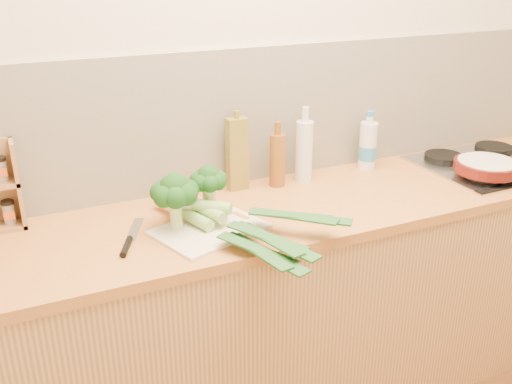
{
  "coord_description": "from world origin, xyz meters",
  "views": [
    {
      "loc": [
        -0.9,
        -0.52,
        1.77
      ],
      "look_at": [
        -0.16,
        1.1,
        1.02
      ],
      "focal_mm": 40.0,
      "sensor_mm": 36.0,
      "label": 1
    }
  ],
  "objects_px": {
    "gas_hob": "(490,163)",
    "chopping_board": "(209,229)",
    "chefs_knife": "(129,242)",
    "skillet": "(487,166)"
  },
  "relations": [
    {
      "from": "chefs_knife",
      "to": "skillet",
      "type": "bearing_deg",
      "value": 22.16
    },
    {
      "from": "gas_hob",
      "to": "chefs_knife",
      "type": "xyz_separation_m",
      "value": [
        -1.61,
        -0.06,
        -0.01
      ]
    },
    {
      "from": "skillet",
      "to": "chefs_knife",
      "type": "bearing_deg",
      "value": 171.96
    },
    {
      "from": "chefs_knife",
      "to": "gas_hob",
      "type": "bearing_deg",
      "value": 26.38
    },
    {
      "from": "chefs_knife",
      "to": "skillet",
      "type": "height_order",
      "value": "skillet"
    },
    {
      "from": "gas_hob",
      "to": "skillet",
      "type": "bearing_deg",
      "value": -140.59
    },
    {
      "from": "gas_hob",
      "to": "chefs_knife",
      "type": "distance_m",
      "value": 1.61
    },
    {
      "from": "chopping_board",
      "to": "skillet",
      "type": "xyz_separation_m",
      "value": [
        1.2,
        -0.04,
        0.06
      ]
    },
    {
      "from": "gas_hob",
      "to": "chopping_board",
      "type": "height_order",
      "value": "gas_hob"
    },
    {
      "from": "chopping_board",
      "to": "skillet",
      "type": "height_order",
      "value": "skillet"
    }
  ]
}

